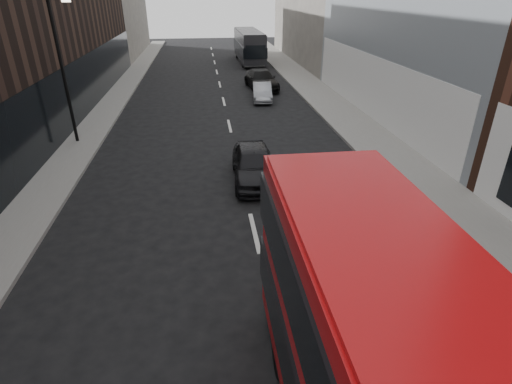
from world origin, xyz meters
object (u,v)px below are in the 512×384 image
object	(u,v)px
car_c	(261,80)
car_a	(254,164)
street_lamp	(63,63)
grey_bus	(249,46)
car_b	(262,92)

from	to	relation	value
car_c	car_a	bearing A→B (deg)	-104.04
street_lamp	car_a	size ratio (longest dim) A/B	1.58
street_lamp	grey_bus	world-z (taller)	street_lamp
grey_bus	car_a	xyz separation A→B (m)	(-3.41, -31.28, -1.06)
car_b	car_c	size ratio (longest dim) A/B	0.73
street_lamp	car_a	world-z (taller)	street_lamp
street_lamp	car_a	distance (m)	11.04
grey_bus	car_c	bearing A→B (deg)	-92.95
street_lamp	car_c	size ratio (longest dim) A/B	1.33
car_b	street_lamp	bearing A→B (deg)	-138.57
car_a	grey_bus	bearing A→B (deg)	86.11
car_a	car_c	bearing A→B (deg)	83.19
street_lamp	car_c	world-z (taller)	street_lamp
car_c	grey_bus	bearing A→B (deg)	82.71
car_b	car_c	distance (m)	3.85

